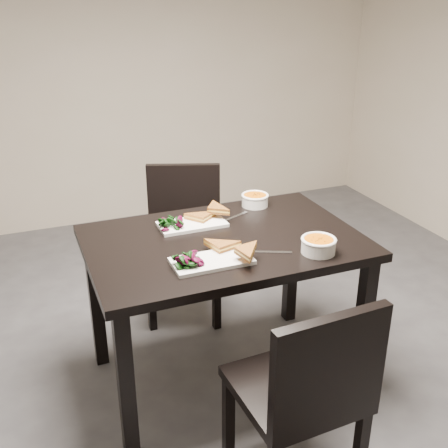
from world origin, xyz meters
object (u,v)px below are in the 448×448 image
Objects in this scene: table at (224,258)px; soup_bowl_far at (255,199)px; chair_far at (184,231)px; plate_far at (192,224)px; soup_bowl_near at (319,244)px; plate_near at (212,261)px; chair_near at (307,390)px.

soup_bowl_far is (0.29, 0.31, 0.13)m from table.
soup_bowl_far is at bearing -37.21° from chair_far.
plate_far reaches higher than table.
soup_bowl_near is 1.07× the size of soup_bowl_far.
table is at bearing 56.22° from plate_near.
soup_bowl_near is 0.61m from plate_far.
soup_bowl_far is at bearing 18.11° from plate_far.
plate_near is at bearing -96.89° from plate_far.
plate_near is 2.18× the size of soup_bowl_near.
plate_near is at bearing 102.75° from chair_near.
table is 3.71× the size of plate_near.
plate_near is (-0.13, -0.20, 0.11)m from table.
chair_far is at bearing 76.88° from plate_far.
table is at bearing 88.61° from chair_near.
plate_near is 0.66m from soup_bowl_far.
soup_bowl_near is (0.31, -0.28, 0.14)m from table.
soup_bowl_far is (-0.02, 0.59, -0.00)m from soup_bowl_near.
table is 0.44m from soup_bowl_near.
chair_near and chair_far have the same top height.
plate_near and plate_far have the same top height.
chair_near is 1.00× the size of chair_far.
soup_bowl_near is at bearing -49.16° from plate_far.
plate_near is (-0.17, -0.90, 0.27)m from chair_far.
table is 0.26m from plate_near.
soup_bowl_near is at bearing -54.36° from chair_far.
soup_bowl_near is (0.28, -0.98, 0.30)m from chair_far.
chair_near is at bearing -74.58° from plate_near.
plate_near is at bearing 170.00° from soup_bowl_near.
chair_near is 6.11× the size of soup_bowl_far.
soup_bowl_far is at bearing 46.56° from table.
soup_bowl_near is (0.30, 0.46, 0.30)m from chair_near.
plate_far is (-0.12, -0.52, 0.27)m from chair_far.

